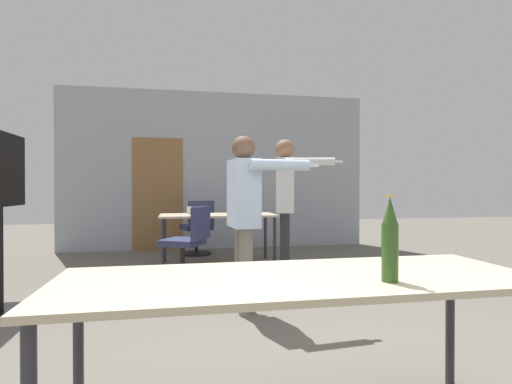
% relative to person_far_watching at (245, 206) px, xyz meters
% --- Properties ---
extents(back_wall, '(5.72, 0.12, 2.94)m').
position_rel_person_far_watching_xyz_m(back_wall, '(0.10, 3.95, 0.48)').
color(back_wall, '#A3A8B2').
rests_on(back_wall, ground_plane).
extents(conference_table_near, '(2.15, 0.77, 0.74)m').
position_rel_person_far_watching_xyz_m(conference_table_near, '(-0.06, -1.87, -0.30)').
color(conference_table_near, '#C6B793').
rests_on(conference_table_near, ground_plane).
extents(conference_table_far, '(1.72, 0.76, 0.74)m').
position_rel_person_far_watching_xyz_m(conference_table_far, '(-0.02, 2.39, -0.31)').
color(conference_table_far, '#C6B793').
rests_on(conference_table_far, ground_plane).
extents(person_far_watching, '(0.78, 0.60, 1.62)m').
position_rel_person_far_watching_xyz_m(person_far_watching, '(0.00, 0.00, 0.00)').
color(person_far_watching, slate).
rests_on(person_far_watching, ground_plane).
extents(person_near_casual, '(0.74, 0.69, 1.73)m').
position_rel_person_far_watching_xyz_m(person_near_casual, '(0.69, 1.12, 0.09)').
color(person_near_casual, '#28282D').
rests_on(person_near_casual, ground_plane).
extents(office_chair_near_pushed, '(0.67, 0.65, 0.91)m').
position_rel_person_far_watching_xyz_m(office_chair_near_pushed, '(-0.48, 1.55, -0.56)').
color(office_chair_near_pushed, black).
rests_on(office_chair_near_pushed, ground_plane).
extents(office_chair_far_right, '(0.58, 0.63, 0.93)m').
position_rel_person_far_watching_xyz_m(office_chair_far_right, '(-0.28, 3.22, -0.54)').
color(office_chair_far_right, black).
rests_on(office_chair_far_right, ground_plane).
extents(beer_bottle, '(0.07, 0.07, 0.37)m').
position_rel_person_far_watching_xyz_m(beer_bottle, '(0.29, -2.05, -0.06)').
color(beer_bottle, '#2D511E').
rests_on(beer_bottle, conference_table_near).
extents(drink_cup, '(0.09, 0.09, 0.11)m').
position_rel_person_far_watching_xyz_m(drink_cup, '(-0.43, 2.55, -0.18)').
color(drink_cup, silver).
rests_on(drink_cup, conference_table_far).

